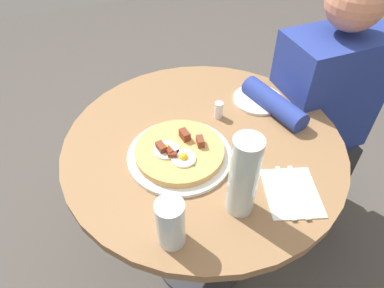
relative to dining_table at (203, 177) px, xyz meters
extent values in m
plane|color=#4C4742|center=(0.00, 0.00, -0.55)|extent=(6.00, 6.00, 0.00)
cylinder|color=olive|center=(0.00, 0.00, 0.16)|extent=(0.87, 0.87, 0.03)
cylinder|color=#333338|center=(0.00, 0.00, -0.21)|extent=(0.10, 0.10, 0.70)
cylinder|color=#333338|center=(0.00, 0.00, -0.54)|extent=(0.39, 0.39, 0.02)
cube|color=#2D2D33|center=(-0.55, -0.11, -0.33)|extent=(0.32, 0.28, 0.45)
cube|color=navy|center=(-0.55, -0.11, 0.14)|extent=(0.38, 0.22, 0.48)
sphere|color=tan|center=(-0.55, -0.11, 0.49)|extent=(0.19, 0.19, 0.19)
cylinder|color=navy|center=(-0.28, -0.06, 0.20)|extent=(0.12, 0.27, 0.07)
cylinder|color=white|center=(0.09, 0.04, 0.18)|extent=(0.31, 0.31, 0.01)
cylinder|color=tan|center=(0.09, 0.04, 0.19)|extent=(0.26, 0.26, 0.02)
cylinder|color=white|center=(0.10, 0.08, 0.21)|extent=(0.07, 0.07, 0.01)
sphere|color=yellow|center=(0.10, 0.08, 0.21)|extent=(0.02, 0.02, 0.02)
cylinder|color=white|center=(0.13, 0.03, 0.21)|extent=(0.08, 0.08, 0.01)
sphere|color=yellow|center=(0.13, 0.03, 0.21)|extent=(0.03, 0.03, 0.03)
cube|color=brown|center=(0.14, 0.03, 0.22)|extent=(0.03, 0.04, 0.03)
cube|color=maroon|center=(0.12, 0.06, 0.21)|extent=(0.03, 0.02, 0.02)
cube|color=maroon|center=(0.13, 0.05, 0.22)|extent=(0.02, 0.03, 0.02)
cube|color=brown|center=(0.06, 0.00, 0.22)|extent=(0.03, 0.04, 0.03)
cube|color=brown|center=(0.03, 0.04, 0.22)|extent=(0.02, 0.04, 0.02)
cube|color=#387F2D|center=(0.06, 0.06, 0.21)|extent=(0.01, 0.01, 0.00)
cube|color=#387F2D|center=(0.08, 0.11, 0.21)|extent=(0.01, 0.01, 0.00)
cube|color=#387F2D|center=(0.09, 0.04, 0.21)|extent=(0.01, 0.00, 0.00)
cube|color=#387F2D|center=(0.07, 0.01, 0.21)|extent=(0.01, 0.00, 0.00)
cylinder|color=white|center=(-0.26, -0.12, 0.18)|extent=(0.17, 0.17, 0.01)
cube|color=white|center=(-0.14, 0.27, 0.17)|extent=(0.18, 0.20, 0.00)
cube|color=silver|center=(-0.12, 0.27, 0.18)|extent=(0.07, 0.18, 0.00)
cube|color=silver|center=(-0.16, 0.28, 0.18)|extent=(0.07, 0.18, 0.00)
cylinder|color=silver|center=(0.20, 0.29, 0.24)|extent=(0.07, 0.07, 0.14)
cylinder|color=silver|center=(0.01, 0.26, 0.29)|extent=(0.07, 0.07, 0.24)
cylinder|color=white|center=(-0.09, -0.09, 0.20)|extent=(0.03, 0.03, 0.06)
camera|label=1|loc=(0.32, 0.72, 0.92)|focal=32.52mm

